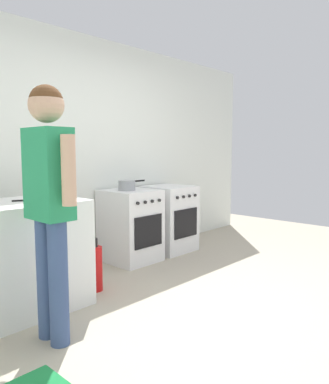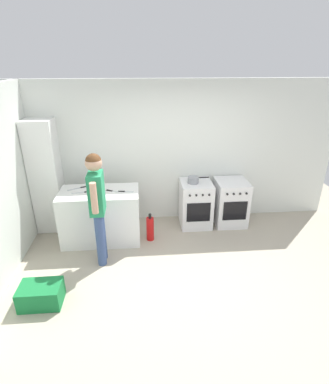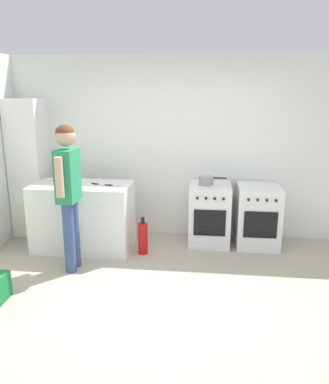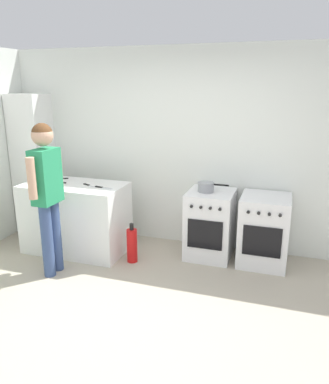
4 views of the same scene
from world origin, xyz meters
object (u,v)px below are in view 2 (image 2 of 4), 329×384
Objects in this scene: knife_utility at (125,191)px; person at (97,200)px; pot at (193,180)px; knife_chef at (82,192)px; knife_paring at (111,191)px; fire_extinguisher at (150,229)px; recycling_crate_lower at (41,295)px; oven_left at (196,204)px; oven_right at (230,202)px; larder_cabinet at (46,177)px; knife_carving at (78,188)px.

person is at bearing -121.44° from knife_utility.
knife_chef is (-1.90, -0.38, -0.01)m from pot.
knife_paring is at bearing 2.98° from knife_chef.
knife_paring is 0.94m from fire_extinguisher.
recycling_crate_lower is at bearing -126.18° from knife_utility.
oven_right is (0.66, 0.00, 0.00)m from oven_left.
oven_right is at bearing 0.00° from oven_left.
pot reaches higher than recycling_crate_lower.
larder_cabinet is at bearing 177.79° from oven_left.
pot is 2.00m from knife_carving.
pot reaches higher than knife_paring.
oven_right is 2.24m from knife_paring.
knife_utility is (-1.26, -0.42, 0.48)m from oven_left.
pot is (-0.06, -0.01, 0.48)m from oven_left.
oven_right is 0.49× the size of person.
oven_left is 2.71m from larder_cabinet.
knife_paring is 0.12× the size of person.
fire_extinguisher is 2.01m from recycling_crate_lower.
larder_cabinet is at bearing 161.95° from fire_extinguisher.
knife_utility is at bearing 58.56° from person.
knife_carving is 0.98× the size of knife_chef.
fire_extinguisher is at bearing -162.67° from oven_right.
fire_extinguisher is at bearing -150.11° from pot.
recycling_crate_lower is at bearing -99.03° from knife_carving.
larder_cabinet is at bearing 99.56° from recycling_crate_lower.
pot is 0.76× the size of fire_extinguisher.
knife_utility reaches higher than oven_right.
pot reaches higher than knife_carving.
pot is at bearing -167.55° from oven_left.
pot is 1.48m from knife_paring.
oven_left is 0.66m from oven_right.
recycling_crate_lower is 2.17m from larder_cabinet.
knife_carving is 0.15× the size of larder_cabinet.
oven_left reaches higher than recycling_crate_lower.
knife_chef is 0.60× the size of recycling_crate_lower.
knife_chef and knife_paring have the same top height.
knife_paring is 0.40× the size of fire_extinguisher.
knife_carving is 0.58m from knife_paring.
oven_right is 2.69m from knife_chef.
oven_left is at bearing 11.46° from knife_chef.
larder_cabinet is (-0.69, 0.50, 0.10)m from knife_chef.
fire_extinguisher is at bearing 35.62° from person.
pot is 0.22× the size of person.
oven_right is 1.63× the size of recycling_crate_lower.
oven_right is at bearing 24.06° from person.
recycling_crate_lower is at bearing -129.25° from person.
knife_chef is 0.18× the size of person.
recycling_crate_lower is (-2.32, -1.86, -0.29)m from oven_left.
knife_utility reaches higher than oven_left.
person is (0.43, -0.81, 0.15)m from knife_carving.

